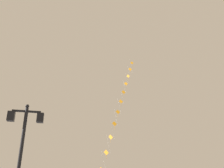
% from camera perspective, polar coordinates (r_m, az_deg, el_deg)
% --- Properties ---
extents(twin_lantern_lamp_post, '(1.46, 0.28, 4.68)m').
position_cam_1_polar(twin_lantern_lamp_post, '(10.77, -20.19, -11.80)').
color(twin_lantern_lamp_post, black).
rests_on(twin_lantern_lamp_post, ground_plane).
extents(kite_train, '(7.59, 11.45, 18.97)m').
position_cam_1_polar(kite_train, '(28.38, 1.82, -5.10)').
color(kite_train, brown).
rests_on(kite_train, ground_plane).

